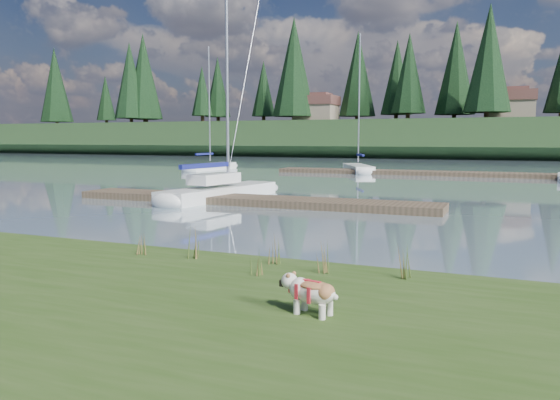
% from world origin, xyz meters
% --- Properties ---
extents(ground, '(200.00, 200.00, 0.00)m').
position_xyz_m(ground, '(0.00, 30.00, 0.00)').
color(ground, '#7C93A2').
rests_on(ground, ground).
extents(bank, '(60.00, 9.00, 0.35)m').
position_xyz_m(bank, '(0.00, -6.00, 0.17)').
color(bank, '#324A1B').
rests_on(bank, ground).
extents(ridge, '(200.00, 20.00, 5.00)m').
position_xyz_m(ridge, '(0.00, 73.00, 2.50)').
color(ridge, '#1E3419').
rests_on(ridge, ground).
extents(bulldog, '(0.89, 0.46, 0.52)m').
position_xyz_m(bulldog, '(3.63, -4.59, 0.68)').
color(bulldog, silver).
rests_on(bulldog, bank).
extents(sailboat_main, '(2.69, 8.05, 11.48)m').
position_xyz_m(sailboat_main, '(-5.85, 10.66, 0.42)').
color(sailboat_main, white).
rests_on(sailboat_main, ground).
extents(dock_near, '(16.00, 2.00, 0.30)m').
position_xyz_m(dock_near, '(-4.00, 9.00, 0.15)').
color(dock_near, '#4C3D2C').
rests_on(dock_near, ground).
extents(dock_far, '(26.00, 2.20, 0.30)m').
position_xyz_m(dock_far, '(2.00, 30.00, 0.15)').
color(dock_far, '#4C3D2C').
rests_on(dock_far, ground).
extents(sailboat_bg_0, '(1.81, 7.25, 10.50)m').
position_xyz_m(sailboat_bg_0, '(-17.58, 30.05, 0.32)').
color(sailboat_bg_0, white).
rests_on(sailboat_bg_0, ground).
extents(sailboat_bg_1, '(4.43, 7.31, 11.09)m').
position_xyz_m(sailboat_bg_1, '(-5.54, 32.45, 0.33)').
color(sailboat_bg_1, white).
rests_on(sailboat_bg_1, ground).
extents(weed_0, '(0.17, 0.14, 0.71)m').
position_xyz_m(weed_0, '(0.32, -2.22, 0.65)').
color(weed_0, '#475B23').
rests_on(weed_0, bank).
extents(weed_1, '(0.17, 0.14, 0.58)m').
position_xyz_m(weed_1, '(2.00, -2.10, 0.59)').
color(weed_1, '#475B23').
rests_on(weed_1, bank).
extents(weed_2, '(0.17, 0.14, 0.60)m').
position_xyz_m(weed_2, '(3.07, -2.34, 0.60)').
color(weed_2, '#475B23').
rests_on(weed_2, bank).
extents(weed_3, '(0.17, 0.14, 0.50)m').
position_xyz_m(weed_3, '(-0.83, -2.32, 0.56)').
color(weed_3, '#475B23').
rests_on(weed_3, bank).
extents(weed_4, '(0.17, 0.14, 0.48)m').
position_xyz_m(weed_4, '(2.02, -2.97, 0.55)').
color(weed_4, '#475B23').
rests_on(weed_4, bank).
extents(weed_5, '(0.17, 0.14, 0.60)m').
position_xyz_m(weed_5, '(4.48, -2.20, 0.60)').
color(weed_5, '#475B23').
rests_on(weed_5, bank).
extents(mud_lip, '(60.00, 0.50, 0.14)m').
position_xyz_m(mud_lip, '(0.00, -1.60, 0.07)').
color(mud_lip, '#33281C').
rests_on(mud_lip, ground).
extents(conifer_0, '(5.72, 5.72, 14.15)m').
position_xyz_m(conifer_0, '(-55.00, 67.00, 12.64)').
color(conifer_0, '#382619').
rests_on(conifer_0, ridge).
extents(conifer_1, '(4.40, 4.40, 11.30)m').
position_xyz_m(conifer_1, '(-40.00, 71.00, 11.28)').
color(conifer_1, '#382619').
rests_on(conifer_1, ridge).
extents(conifer_2, '(6.60, 6.60, 16.05)m').
position_xyz_m(conifer_2, '(-25.00, 68.00, 13.54)').
color(conifer_2, '#382619').
rests_on(conifer_2, ridge).
extents(conifer_3, '(4.84, 4.84, 12.25)m').
position_xyz_m(conifer_3, '(-10.00, 72.00, 11.74)').
color(conifer_3, '#382619').
rests_on(conifer_3, ridge).
extents(conifer_4, '(6.16, 6.16, 15.10)m').
position_xyz_m(conifer_4, '(3.00, 66.00, 13.09)').
color(conifer_4, '#382619').
rests_on(conifer_4, ridge).
extents(house_0, '(6.30, 5.30, 4.65)m').
position_xyz_m(house_0, '(-22.00, 70.00, 7.31)').
color(house_0, gray).
rests_on(house_0, ridge).
extents(house_1, '(6.30, 5.30, 4.65)m').
position_xyz_m(house_1, '(6.00, 71.00, 7.31)').
color(house_1, gray).
rests_on(house_1, ridge).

